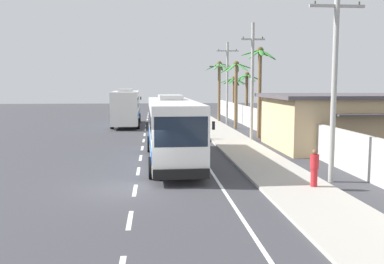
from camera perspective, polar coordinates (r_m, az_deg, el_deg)
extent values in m
plane|color=#3A3A3F|center=(18.47, -7.54, -7.56)|extent=(160.00, 160.00, 0.00)
cube|color=#A8A399|center=(28.88, 6.93, -2.34)|extent=(3.20, 90.00, 0.14)
cube|color=white|center=(14.53, -8.23, -11.45)|extent=(0.16, 2.00, 0.01)
cube|color=white|center=(18.35, -7.56, -7.64)|extent=(0.16, 2.00, 0.01)
cube|color=white|center=(22.22, -7.12, -5.16)|extent=(0.16, 2.00, 0.01)
cube|color=white|center=(26.13, -6.82, -3.41)|extent=(0.16, 2.00, 0.01)
cube|color=white|center=(30.05, -6.60, -2.12)|extent=(0.16, 2.00, 0.01)
cube|color=white|center=(33.98, -6.42, -1.13)|extent=(0.16, 2.00, 0.01)
cube|color=white|center=(37.93, -6.29, -0.34)|extent=(0.16, 2.00, 0.01)
cube|color=white|center=(41.88, -6.18, 0.30)|extent=(0.16, 2.00, 0.01)
cube|color=white|center=(45.83, -6.09, 0.83)|extent=(0.16, 2.00, 0.01)
cube|color=white|center=(49.79, -6.01, 1.27)|extent=(0.16, 2.00, 0.01)
cube|color=white|center=(53.75, -5.95, 1.65)|extent=(0.16, 2.00, 0.01)
cube|color=white|center=(57.71, -5.89, 1.98)|extent=(0.16, 2.00, 0.01)
cube|color=white|center=(61.67, -5.84, 2.26)|extent=(0.16, 2.00, 0.01)
cube|color=white|center=(65.63, -5.80, 2.51)|extent=(0.16, 2.00, 0.01)
cube|color=white|center=(33.33, -0.08, -1.23)|extent=(0.14, 70.00, 0.01)
cube|color=#B2B2AD|center=(33.55, 11.89, 0.45)|extent=(0.24, 60.00, 2.07)
cube|color=white|center=(24.44, -2.66, 0.54)|extent=(2.75, 12.40, 3.10)
cube|color=#192333|center=(24.59, -2.70, 1.84)|extent=(2.76, 11.42, 0.99)
cube|color=#192333|center=(18.31, -1.45, 0.03)|extent=(2.30, 0.15, 1.30)
cube|color=blue|center=(24.52, -2.65, -1.09)|extent=(2.78, 12.16, 0.56)
cube|color=black|center=(18.51, -1.41, -5.60)|extent=(2.45, 0.21, 0.44)
cube|color=#B7B7B7|center=(25.87, -2.90, 4.62)|extent=(1.43, 2.75, 0.28)
cube|color=black|center=(18.66, 2.86, 0.86)|extent=(0.12, 0.08, 0.36)
cube|color=black|center=(18.43, -5.94, 0.76)|extent=(0.12, 0.08, 0.36)
cylinder|color=black|center=(20.51, 1.55, -4.61)|extent=(0.34, 1.05, 1.04)
cylinder|color=black|center=(20.33, -5.32, -4.74)|extent=(0.34, 1.05, 1.04)
cylinder|color=black|center=(28.38, -0.66, -1.53)|extent=(0.34, 1.05, 1.04)
cylinder|color=black|center=(28.25, -5.60, -1.60)|extent=(0.34, 1.05, 1.04)
cube|color=white|center=(46.01, -8.70, 3.32)|extent=(2.77, 10.52, 3.25)
cube|color=#192333|center=(45.78, -8.72, 4.02)|extent=(2.78, 9.68, 1.04)
cube|color=#192333|center=(51.18, -8.44, 4.18)|extent=(2.38, 0.14, 1.36)
cube|color=blue|center=(46.06, -8.68, 2.41)|extent=(2.80, 10.31, 0.58)
cube|color=black|center=(51.38, -8.41, 2.05)|extent=(2.54, 0.20, 0.44)
cube|color=#B7B7B7|center=(44.64, -8.81, 5.49)|extent=(1.46, 2.33, 0.28)
cube|color=black|center=(51.04, -10.12, 4.42)|extent=(0.12, 0.08, 0.36)
cube|color=black|center=(50.92, -6.80, 4.47)|extent=(0.12, 0.08, 0.36)
cylinder|color=black|center=(49.84, -9.94, 1.81)|extent=(0.34, 1.05, 1.04)
cylinder|color=black|center=(49.73, -7.02, 1.85)|extent=(0.34, 1.05, 1.04)
cylinder|color=black|center=(43.07, -10.54, 1.09)|extent=(0.34, 1.05, 1.04)
cylinder|color=black|center=(42.94, -7.16, 1.13)|extent=(0.34, 1.05, 1.04)
cylinder|color=black|center=(32.83, 1.08, -0.83)|extent=(0.16, 0.61, 0.60)
cylinder|color=black|center=(34.18, 1.06, -0.54)|extent=(0.18, 0.61, 0.60)
cube|color=red|center=(33.43, 1.07, -0.32)|extent=(0.35, 1.12, 0.36)
cube|color=black|center=(33.70, 1.07, 0.08)|extent=(0.30, 0.62, 0.12)
cylinder|color=gray|center=(32.91, 1.08, -0.29)|extent=(0.09, 0.32, 0.67)
cylinder|color=black|center=(32.96, 1.08, 0.49)|extent=(0.56, 0.10, 0.04)
sphere|color=#EAEACC|center=(32.86, 1.08, 0.23)|extent=(0.14, 0.14, 0.14)
cylinder|color=#2D7A47|center=(33.62, 1.07, 0.54)|extent=(0.32, 0.32, 0.56)
sphere|color=red|center=(33.58, 1.07, 1.24)|extent=(0.26, 0.26, 0.26)
cylinder|color=red|center=(18.89, 15.85, -5.82)|extent=(0.28, 0.28, 0.76)
cylinder|color=red|center=(18.76, 15.91, -3.78)|extent=(0.36, 0.36, 0.60)
sphere|color=brown|center=(18.69, 15.95, -2.57)|extent=(0.23, 0.23, 0.23)
cylinder|color=#9E9E99|center=(20.22, 18.31, 6.03)|extent=(0.24, 0.24, 8.84)
cube|color=#9E9E99|center=(20.50, 18.65, 15.53)|extent=(2.49, 0.12, 0.12)
cylinder|color=#4C4742|center=(20.15, 15.97, 16.13)|extent=(0.08, 0.08, 0.16)
cylinder|color=#4C4742|center=(20.93, 21.25, 15.57)|extent=(0.08, 0.08, 0.16)
cylinder|color=#9E9E99|center=(33.44, 7.97, 6.48)|extent=(0.24, 0.24, 9.02)
cube|color=#9E9E99|center=(33.60, 8.06, 12.06)|extent=(1.86, 0.12, 0.12)
cylinder|color=#4C4742|center=(33.46, 6.79, 12.31)|extent=(0.08, 0.08, 0.16)
cylinder|color=#4C4742|center=(33.79, 9.32, 12.21)|extent=(0.08, 0.08, 0.16)
cylinder|color=#9E9E99|center=(47.27, 4.69, 6.42)|extent=(0.24, 0.24, 8.92)
cube|color=#9E9E99|center=(47.40, 4.73, 10.65)|extent=(2.40, 0.12, 0.12)
cylinder|color=#4C4742|center=(47.25, 3.56, 10.82)|extent=(0.08, 0.08, 0.16)
cylinder|color=#4C4742|center=(47.58, 5.89, 10.77)|extent=(0.08, 0.08, 0.16)
cylinder|color=#9E9E99|center=(47.16, 3.64, 8.70)|extent=(1.75, 0.09, 0.09)
cube|color=#4C4C51|center=(47.04, 2.58, 8.64)|extent=(0.44, 0.24, 0.14)
cylinder|color=brown|center=(49.98, 3.61, 5.15)|extent=(0.32, 0.32, 6.68)
ellipsoid|color=#3D893D|center=(50.29, 4.62, 8.79)|extent=(1.86, 0.63, 0.60)
ellipsoid|color=#3D893D|center=(50.82, 3.85, 8.58)|extent=(0.97, 1.73, 0.94)
ellipsoid|color=#3D893D|center=(50.60, 2.90, 8.70)|extent=(1.40, 1.62, 0.75)
ellipsoid|color=#3D893D|center=(49.95, 2.68, 8.61)|extent=(1.73, 0.49, 0.95)
ellipsoid|color=#3D893D|center=(49.22, 3.29, 8.67)|extent=(1.15, 1.69, 0.90)
ellipsoid|color=#3D893D|center=(49.29, 4.14, 8.65)|extent=(0.99, 1.73, 0.92)
sphere|color=brown|center=(50.02, 3.64, 9.03)|extent=(0.56, 0.56, 0.56)
cylinder|color=brown|center=(54.14, 5.52, 4.35)|extent=(0.30, 0.30, 5.03)
ellipsoid|color=#337F33|center=(54.13, 6.50, 6.62)|extent=(1.88, 0.66, 1.03)
ellipsoid|color=#337F33|center=(54.93, 5.90, 6.61)|extent=(1.29, 1.74, 1.06)
ellipsoid|color=#337F33|center=(54.76, 4.85, 6.72)|extent=(1.38, 1.77, 0.88)
ellipsoid|color=#337F33|center=(53.77, 4.59, 6.81)|extent=(1.98, 0.70, 0.74)
ellipsoid|color=#337F33|center=(53.22, 5.21, 6.76)|extent=(1.27, 1.85, 0.83)
ellipsoid|color=#337F33|center=(53.43, 6.21, 6.68)|extent=(1.29, 1.80, 0.94)
sphere|color=brown|center=(54.11, 5.55, 7.07)|extent=(0.56, 0.56, 0.56)
cylinder|color=brown|center=(42.54, 5.83, 4.65)|extent=(0.32, 0.32, 6.31)
ellipsoid|color=#3D893D|center=(42.61, 7.05, 8.62)|extent=(1.81, 0.58, 0.70)
ellipsoid|color=#3D893D|center=(43.36, 5.97, 8.43)|extent=(0.81, 1.72, 0.95)
ellipsoid|color=#3D893D|center=(42.74, 4.83, 8.41)|extent=(1.64, 1.02, 1.04)
ellipsoid|color=#3D893D|center=(41.90, 5.21, 8.48)|extent=(1.48, 1.39, 0.99)
ellipsoid|color=#3D893D|center=(41.91, 6.61, 8.54)|extent=(1.15, 1.68, 0.88)
sphere|color=brown|center=(42.56, 5.88, 8.97)|extent=(0.56, 0.56, 0.56)
cylinder|color=brown|center=(35.55, 8.91, 4.87)|extent=(0.31, 0.31, 7.06)
ellipsoid|color=#337F33|center=(35.86, 10.05, 10.03)|extent=(1.46, 0.51, 0.91)
ellipsoid|color=#337F33|center=(36.33, 9.51, 10.28)|extent=(1.25, 1.45, 0.55)
ellipsoid|color=#337F33|center=(36.27, 8.36, 10.27)|extent=(0.83, 1.59, 0.60)
ellipsoid|color=#337F33|center=(35.65, 7.76, 10.38)|extent=(1.60, 0.74, 0.56)
ellipsoid|color=#337F33|center=(35.11, 8.23, 10.14)|extent=(1.40, 1.09, 0.90)
ellipsoid|color=#337F33|center=(34.89, 9.15, 10.34)|extent=(0.56, 1.56, 0.68)
ellipsoid|color=#337F33|center=(35.14, 9.87, 10.18)|extent=(1.10, 1.44, 0.82)
sphere|color=brown|center=(35.64, 9.02, 10.64)|extent=(0.56, 0.56, 0.56)
cylinder|color=brown|center=(48.04, 7.24, 4.29)|extent=(0.33, 0.33, 5.40)
ellipsoid|color=#3D893D|center=(48.32, 8.20, 7.18)|extent=(1.73, 0.62, 0.83)
ellipsoid|color=#3D893D|center=(48.76, 7.72, 7.21)|extent=(1.35, 1.56, 0.78)
ellipsoid|color=#3D893D|center=(48.64, 6.69, 7.14)|extent=(1.05, 1.64, 0.93)
ellipsoid|color=#3D893D|center=(47.81, 6.35, 7.17)|extent=(1.67, 0.45, 0.91)
ellipsoid|color=#3D893D|center=(47.27, 6.87, 7.21)|extent=(1.30, 1.57, 0.84)
ellipsoid|color=#3D893D|center=(47.37, 7.82, 7.12)|extent=(0.95, 1.65, 0.96)
sphere|color=brown|center=(48.02, 7.29, 7.57)|extent=(0.56, 0.56, 0.56)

